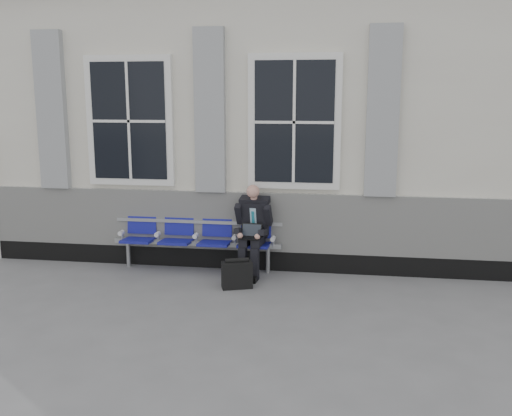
# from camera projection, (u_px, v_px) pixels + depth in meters

# --- Properties ---
(ground) EXTENTS (70.00, 70.00, 0.00)m
(ground) POSITION_uv_depth(u_px,v_px,m) (255.00, 303.00, 7.33)
(ground) COLOR slate
(ground) RESTS_ON ground
(station_building) EXTENTS (14.40, 4.40, 4.49)m
(station_building) POSITION_uv_depth(u_px,v_px,m) (284.00, 119.00, 10.28)
(station_building) COLOR silver
(station_building) RESTS_ON ground
(bench) EXTENTS (2.60, 0.47, 0.91)m
(bench) POSITION_uv_depth(u_px,v_px,m) (197.00, 234.00, 8.68)
(bench) COLOR #9EA0A3
(bench) RESTS_ON ground
(businessman) EXTENTS (0.55, 0.74, 1.36)m
(businessman) POSITION_uv_depth(u_px,v_px,m) (253.00, 226.00, 8.38)
(businessman) COLOR black
(businessman) RESTS_ON ground
(briefcase) EXTENTS (0.45, 0.31, 0.43)m
(briefcase) POSITION_uv_depth(u_px,v_px,m) (237.00, 274.00, 7.88)
(briefcase) COLOR black
(briefcase) RESTS_ON ground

